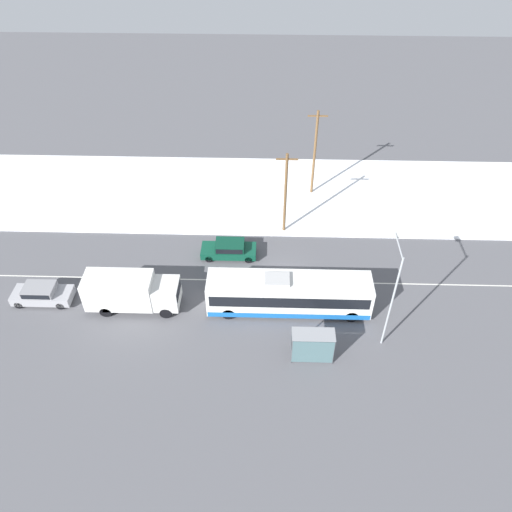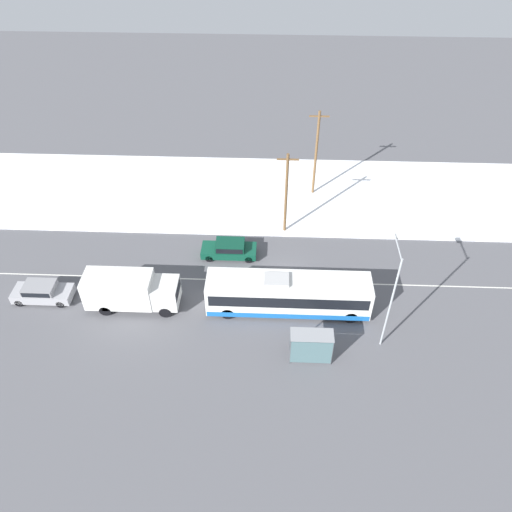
{
  "view_description": "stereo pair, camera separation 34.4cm",
  "coord_description": "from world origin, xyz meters",
  "px_view_note": "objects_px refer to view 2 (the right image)",
  "views": [
    {
      "loc": [
        -1.2,
        -28.65,
        28.09
      ],
      "look_at": [
        -2.08,
        1.43,
        1.4
      ],
      "focal_mm": 35.0,
      "sensor_mm": 36.0,
      "label": 1
    },
    {
      "loc": [
        -0.86,
        -28.63,
        28.09
      ],
      "look_at": [
        -2.08,
        1.43,
        1.4
      ],
      "focal_mm": 35.0,
      "sensor_mm": 36.0,
      "label": 2
    }
  ],
  "objects_px": {
    "pedestrian_at_stop": "(311,337)",
    "sedan_car": "(229,248)",
    "utility_pole_roadside": "(286,193)",
    "utility_pole_snowlot": "(316,153)",
    "box_truck": "(130,290)",
    "bus_shelter": "(312,345)",
    "city_bus": "(288,294)",
    "streetlamp": "(392,288)",
    "parked_car_near_truck": "(42,291)"
  },
  "relations": [
    {
      "from": "pedestrian_at_stop",
      "to": "sedan_car",
      "type": "bearing_deg",
      "value": 124.27
    },
    {
      "from": "utility_pole_roadside",
      "to": "utility_pole_snowlot",
      "type": "relative_size",
      "value": 0.91
    },
    {
      "from": "box_truck",
      "to": "pedestrian_at_stop",
      "type": "distance_m",
      "value": 13.83
    },
    {
      "from": "sedan_car",
      "to": "bus_shelter",
      "type": "relative_size",
      "value": 1.6
    },
    {
      "from": "city_bus",
      "to": "bus_shelter",
      "type": "xyz_separation_m",
      "value": [
        1.52,
        -4.75,
        0.15
      ]
    },
    {
      "from": "sedan_car",
      "to": "utility_pole_roadside",
      "type": "xyz_separation_m",
      "value": [
        4.65,
        3.54,
        3.32
      ]
    },
    {
      "from": "city_bus",
      "to": "box_truck",
      "type": "height_order",
      "value": "city_bus"
    },
    {
      "from": "utility_pole_roadside",
      "to": "streetlamp",
      "type": "bearing_deg",
      "value": -60.53
    },
    {
      "from": "bus_shelter",
      "to": "sedan_car",
      "type": "bearing_deg",
      "value": 121.01
    },
    {
      "from": "parked_car_near_truck",
      "to": "bus_shelter",
      "type": "relative_size",
      "value": 1.56
    },
    {
      "from": "sedan_car",
      "to": "utility_pole_roadside",
      "type": "relative_size",
      "value": 0.59
    },
    {
      "from": "parked_car_near_truck",
      "to": "streetlamp",
      "type": "height_order",
      "value": "streetlamp"
    },
    {
      "from": "sedan_car",
      "to": "streetlamp",
      "type": "height_order",
      "value": "streetlamp"
    },
    {
      "from": "pedestrian_at_stop",
      "to": "bus_shelter",
      "type": "xyz_separation_m",
      "value": [
        -0.08,
        -1.13,
        0.62
      ]
    },
    {
      "from": "sedan_car",
      "to": "pedestrian_at_stop",
      "type": "xyz_separation_m",
      "value": [
        6.45,
        -9.47,
        0.26
      ]
    },
    {
      "from": "city_bus",
      "to": "utility_pole_roadside",
      "type": "height_order",
      "value": "utility_pole_roadside"
    },
    {
      "from": "city_bus",
      "to": "utility_pole_snowlot",
      "type": "bearing_deg",
      "value": 80.5
    },
    {
      "from": "parked_car_near_truck",
      "to": "city_bus",
      "type": "bearing_deg",
      "value": -0.69
    },
    {
      "from": "city_bus",
      "to": "pedestrian_at_stop",
      "type": "bearing_deg",
      "value": -66.11
    },
    {
      "from": "parked_car_near_truck",
      "to": "streetlamp",
      "type": "relative_size",
      "value": 0.56
    },
    {
      "from": "box_truck",
      "to": "utility_pole_roadside",
      "type": "bearing_deg",
      "value": 39.55
    },
    {
      "from": "city_bus",
      "to": "parked_car_near_truck",
      "type": "distance_m",
      "value": 18.8
    },
    {
      "from": "bus_shelter",
      "to": "streetlamp",
      "type": "distance_m",
      "value": 6.46
    },
    {
      "from": "bus_shelter",
      "to": "streetlamp",
      "type": "xyz_separation_m",
      "value": [
        5.05,
        2.16,
        3.41
      ]
    },
    {
      "from": "parked_car_near_truck",
      "to": "utility_pole_roadside",
      "type": "xyz_separation_m",
      "value": [
        18.58,
        9.17,
        3.3
      ]
    },
    {
      "from": "pedestrian_at_stop",
      "to": "box_truck",
      "type": "bearing_deg",
      "value": 165.5
    },
    {
      "from": "box_truck",
      "to": "parked_car_near_truck",
      "type": "height_order",
      "value": "box_truck"
    },
    {
      "from": "parked_car_near_truck",
      "to": "utility_pole_roadside",
      "type": "relative_size",
      "value": 0.57
    },
    {
      "from": "pedestrian_at_stop",
      "to": "bus_shelter",
      "type": "height_order",
      "value": "bus_shelter"
    },
    {
      "from": "pedestrian_at_stop",
      "to": "utility_pole_roadside",
      "type": "distance_m",
      "value": 13.48
    },
    {
      "from": "utility_pole_snowlot",
      "to": "sedan_car",
      "type": "bearing_deg",
      "value": -127.68
    },
    {
      "from": "bus_shelter",
      "to": "utility_pole_snowlot",
      "type": "xyz_separation_m",
      "value": [
        1.07,
        20.24,
        2.84
      ]
    },
    {
      "from": "parked_car_near_truck",
      "to": "utility_pole_roadside",
      "type": "height_order",
      "value": "utility_pole_roadside"
    },
    {
      "from": "box_truck",
      "to": "utility_pole_snowlot",
      "type": "xyz_separation_m",
      "value": [
        14.36,
        15.65,
        2.88
      ]
    },
    {
      "from": "bus_shelter",
      "to": "utility_pole_snowlot",
      "type": "height_order",
      "value": "utility_pole_snowlot"
    },
    {
      "from": "parked_car_near_truck",
      "to": "bus_shelter",
      "type": "distance_m",
      "value": 20.92
    },
    {
      "from": "sedan_car",
      "to": "parked_car_near_truck",
      "type": "bearing_deg",
      "value": 22.0
    },
    {
      "from": "city_bus",
      "to": "utility_pole_snowlot",
      "type": "relative_size",
      "value": 1.39
    },
    {
      "from": "sedan_car",
      "to": "utility_pole_snowlot",
      "type": "xyz_separation_m",
      "value": [
        7.44,
        9.64,
        3.72
      ]
    },
    {
      "from": "streetlamp",
      "to": "utility_pole_roadside",
      "type": "relative_size",
      "value": 1.03
    },
    {
      "from": "city_bus",
      "to": "parked_car_near_truck",
      "type": "relative_size",
      "value": 2.69
    },
    {
      "from": "city_bus",
      "to": "utility_pole_snowlot",
      "type": "xyz_separation_m",
      "value": [
        2.59,
        15.49,
        2.99
      ]
    },
    {
      "from": "box_truck",
      "to": "bus_shelter",
      "type": "relative_size",
      "value": 2.42
    },
    {
      "from": "sedan_car",
      "to": "utility_pole_snowlot",
      "type": "bearing_deg",
      "value": -127.68
    },
    {
      "from": "city_bus",
      "to": "sedan_car",
      "type": "height_order",
      "value": "city_bus"
    },
    {
      "from": "box_truck",
      "to": "sedan_car",
      "type": "distance_m",
      "value": 9.21
    },
    {
      "from": "parked_car_near_truck",
      "to": "bus_shelter",
      "type": "height_order",
      "value": "bus_shelter"
    },
    {
      "from": "city_bus",
      "to": "bus_shelter",
      "type": "bearing_deg",
      "value": -72.25
    },
    {
      "from": "pedestrian_at_stop",
      "to": "parked_car_near_truck",
      "type": "bearing_deg",
      "value": 169.32
    },
    {
      "from": "box_truck",
      "to": "parked_car_near_truck",
      "type": "xyz_separation_m",
      "value": [
        -7.01,
        0.39,
        -0.83
      ]
    }
  ]
}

